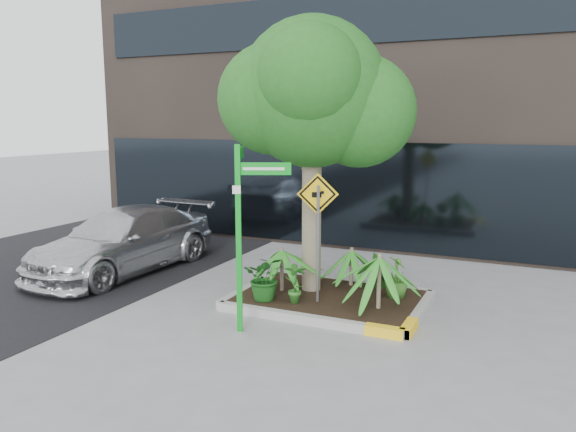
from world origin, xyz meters
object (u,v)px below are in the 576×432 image
at_px(tree, 313,93).
at_px(cattle_sign, 318,217).
at_px(parked_car, 123,241).
at_px(street_sign_post, 242,217).

bearing_deg(tree, cattle_sign, -61.54).
relative_size(parked_car, street_sign_post, 1.60).
bearing_deg(cattle_sign, street_sign_post, -143.13).
bearing_deg(parked_car, cattle_sign, -5.46).
height_order(tree, street_sign_post, tree).
distance_m(tree, parked_car, 5.30).
height_order(parked_car, cattle_sign, cattle_sign).
xyz_separation_m(tree, street_sign_post, (-0.32, -1.98, -1.91)).
xyz_separation_m(tree, parked_car, (-4.36, -0.02, -3.02)).
bearing_deg(street_sign_post, tree, 57.31).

